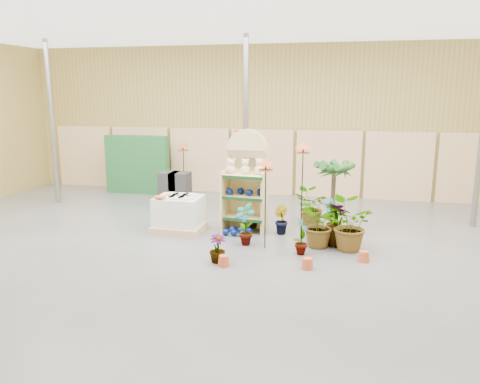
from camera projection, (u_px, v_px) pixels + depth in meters
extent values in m
cube|color=#515151|center=(207.00, 261.00, 8.92)|extent=(15.00, 12.00, 0.10)
cube|color=white|center=(204.00, 6.00, 7.95)|extent=(15.00, 12.00, 0.10)
cube|color=olive|center=(263.00, 121.00, 14.20)|extent=(15.00, 0.10, 4.50)
cylinder|color=gray|center=(52.00, 124.00, 12.95)|extent=(0.14, 0.14, 4.50)
cylinder|color=gray|center=(246.00, 127.00, 11.77)|extent=(0.14, 0.14, 4.50)
cube|color=tan|center=(85.00, 156.00, 15.63)|extent=(1.90, 0.06, 2.00)
cube|color=tan|center=(141.00, 158.00, 15.20)|extent=(1.90, 0.06, 2.00)
cube|color=tan|center=(200.00, 160.00, 14.77)|extent=(1.90, 0.06, 2.00)
cube|color=tan|center=(262.00, 162.00, 14.34)|extent=(1.90, 0.06, 2.00)
cube|color=tan|center=(328.00, 164.00, 13.91)|extent=(1.90, 0.06, 2.00)
cube|color=tan|center=(398.00, 167.00, 13.49)|extent=(1.90, 0.06, 2.00)
cube|color=tan|center=(473.00, 169.00, 13.06)|extent=(1.90, 0.06, 2.00)
cube|color=#D9C081|center=(247.00, 189.00, 10.78)|extent=(0.97, 0.18, 1.82)
cylinder|color=#D9C081|center=(247.00, 150.00, 10.58)|extent=(0.97, 0.18, 0.96)
cube|color=#D9C081|center=(244.00, 217.00, 10.63)|extent=(0.97, 0.62, 0.04)
cube|color=#0F3819|center=(242.00, 220.00, 10.38)|extent=(0.92, 0.12, 0.06)
cube|color=#D9C081|center=(245.00, 197.00, 10.53)|extent=(0.97, 0.62, 0.04)
cube|color=#0F3819|center=(242.00, 199.00, 10.28)|extent=(0.92, 0.12, 0.06)
cube|color=#D9C081|center=(245.00, 176.00, 10.43)|extent=(0.97, 0.62, 0.04)
cube|color=#0F3819|center=(242.00, 178.00, 10.18)|extent=(0.92, 0.12, 0.06)
cube|color=#D9C081|center=(225.00, 200.00, 10.65)|extent=(0.09, 0.54, 1.39)
cube|color=#D9C081|center=(265.00, 202.00, 10.46)|extent=(0.09, 0.54, 1.39)
sphere|color=beige|center=(231.00, 169.00, 10.54)|extent=(0.19, 0.19, 0.19)
sphere|color=beige|center=(231.00, 162.00, 10.50)|extent=(0.15, 0.15, 0.15)
sphere|color=beige|center=(245.00, 170.00, 10.47)|extent=(0.20, 0.20, 0.20)
sphere|color=beige|center=(245.00, 162.00, 10.43)|extent=(0.15, 0.15, 0.15)
sphere|color=beige|center=(259.00, 170.00, 10.40)|extent=(0.21, 0.21, 0.21)
sphere|color=beige|center=(259.00, 162.00, 10.36)|extent=(0.15, 0.15, 0.15)
sphere|color=#04185D|center=(230.00, 192.00, 10.56)|extent=(0.16, 0.16, 0.16)
sphere|color=#04185D|center=(241.00, 191.00, 10.64)|extent=(0.16, 0.16, 0.16)
sphere|color=#04185D|center=(249.00, 193.00, 10.47)|extent=(0.16, 0.16, 0.16)
sphere|color=#04185D|center=(260.00, 192.00, 10.54)|extent=(0.16, 0.16, 0.16)
sphere|color=#04185D|center=(226.00, 232.00, 10.32)|extent=(0.15, 0.15, 0.15)
sphere|color=#04185D|center=(232.00, 229.00, 10.53)|extent=(0.15, 0.15, 0.15)
sphere|color=#04185D|center=(234.00, 233.00, 10.28)|extent=(0.15, 0.15, 0.15)
sphere|color=#04185D|center=(241.00, 230.00, 10.49)|extent=(0.15, 0.15, 0.15)
sphere|color=#04185D|center=(242.00, 233.00, 10.24)|extent=(0.15, 0.15, 0.15)
sphere|color=#04185D|center=(249.00, 231.00, 10.45)|extent=(0.15, 0.15, 0.15)
cube|color=tan|center=(179.00, 227.00, 10.71)|extent=(1.13, 0.95, 0.14)
cube|color=white|center=(179.00, 211.00, 10.62)|extent=(1.04, 0.86, 0.65)
cylinder|color=silver|center=(167.00, 197.00, 10.47)|extent=(0.37, 0.37, 0.04)
cylinder|color=silver|center=(176.00, 197.00, 10.42)|extent=(0.37, 0.37, 0.04)
cylinder|color=silver|center=(186.00, 198.00, 10.37)|extent=(0.37, 0.37, 0.04)
cylinder|color=silver|center=(171.00, 194.00, 10.73)|extent=(0.37, 0.37, 0.04)
cylinder|color=silver|center=(181.00, 195.00, 10.69)|extent=(0.37, 0.37, 0.04)
cylinder|color=silver|center=(190.00, 195.00, 10.64)|extent=(0.37, 0.37, 0.04)
cube|color=black|center=(181.00, 200.00, 12.66)|extent=(0.50, 0.50, 0.50)
cube|color=black|center=(180.00, 182.00, 12.55)|extent=(0.50, 0.50, 0.50)
cube|color=black|center=(170.00, 199.00, 12.72)|extent=(0.50, 0.50, 0.50)
cube|color=black|center=(170.00, 181.00, 12.62)|extent=(0.50, 0.50, 0.50)
cube|color=#1F5E2D|center=(137.00, 165.00, 14.49)|extent=(2.00, 0.30, 1.80)
cylinder|color=gray|center=(245.00, 175.00, 11.52)|extent=(0.05, 0.05, 2.20)
cube|color=red|center=(245.00, 139.00, 11.29)|extent=(0.50, 0.03, 0.40)
cylinder|color=black|center=(265.00, 210.00, 9.34)|extent=(0.02, 0.02, 1.61)
cylinder|color=#BB4E26|center=(266.00, 170.00, 9.17)|extent=(0.30, 0.30, 0.02)
cone|color=#BB4E26|center=(266.00, 161.00, 9.14)|extent=(0.34, 0.34, 0.14)
cylinder|color=black|center=(302.00, 196.00, 10.01)|extent=(0.02, 0.02, 1.86)
cylinder|color=#BB4E26|center=(303.00, 153.00, 9.81)|extent=(0.30, 0.30, 0.02)
cone|color=#BB4E26|center=(303.00, 145.00, 9.78)|extent=(0.34, 0.34, 0.14)
cylinder|color=black|center=(184.00, 176.00, 13.55)|extent=(0.02, 0.02, 1.47)
cylinder|color=#BB4E26|center=(183.00, 150.00, 13.39)|extent=(0.30, 0.30, 0.02)
cone|color=#BB4E26|center=(183.00, 144.00, 13.36)|extent=(0.34, 0.34, 0.14)
cylinder|color=#443123|center=(333.00, 201.00, 10.70)|extent=(0.10, 0.10, 1.33)
imported|color=#1F4E1A|center=(245.00, 225.00, 9.62)|extent=(0.55, 0.47, 0.87)
imported|color=#1F4E1A|center=(320.00, 225.00, 9.46)|extent=(1.03, 1.09, 0.95)
imported|color=#1F4E1A|center=(337.00, 224.00, 9.58)|extent=(0.69, 0.69, 0.93)
imported|color=#1F4E1A|center=(332.00, 216.00, 10.42)|extent=(0.48, 0.40, 0.79)
imported|color=#1F4E1A|center=(281.00, 220.00, 10.43)|extent=(0.45, 0.45, 0.64)
imported|color=#1F4E1A|center=(310.00, 207.00, 11.07)|extent=(0.88, 0.79, 0.88)
imported|color=#1F4E1A|center=(217.00, 248.00, 8.67)|extent=(0.42, 0.42, 0.54)
imported|color=#1F4E1A|center=(301.00, 236.00, 9.04)|extent=(0.29, 0.42, 0.78)
imported|color=#1F4E1A|center=(347.00, 225.00, 9.28)|extent=(1.15, 1.07, 1.05)
imported|color=#1F4E1A|center=(254.00, 214.00, 10.91)|extent=(0.50, 0.50, 0.64)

